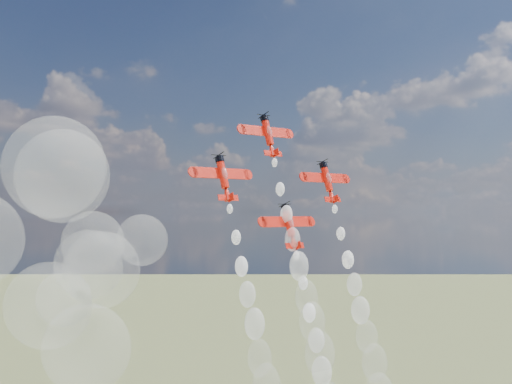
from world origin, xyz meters
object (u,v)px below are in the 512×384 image
at_px(plane_right, 327,181).
at_px(plane_slot, 289,225).
at_px(plane_left, 223,177).
at_px(plane_lead, 268,135).

xyz_separation_m(plane_right, plane_slot, (-14.33, -3.29, -9.47)).
height_order(plane_left, plane_slot, plane_left).
xyz_separation_m(plane_lead, plane_right, (14.33, -3.29, -9.47)).
relative_size(plane_lead, plane_right, 1.00).
bearing_deg(plane_lead, plane_slot, -90.00).
height_order(plane_lead, plane_right, plane_lead).
bearing_deg(plane_slot, plane_lead, 90.00).
bearing_deg(plane_right, plane_slot, -167.06).
bearing_deg(plane_left, plane_slot, -12.94).
height_order(plane_left, plane_right, same).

